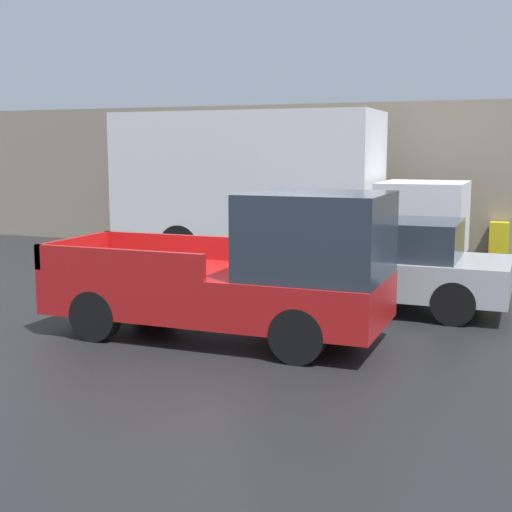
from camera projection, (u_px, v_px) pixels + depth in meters
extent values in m
plane|color=#232326|center=(258.00, 329.00, 11.27)|extent=(60.00, 60.00, 0.00)
cube|color=gray|center=(375.00, 179.00, 18.88)|extent=(28.00, 0.15, 4.02)
cube|color=red|center=(216.00, 292.00, 10.70)|extent=(5.07, 1.94, 0.68)
cube|color=#28333D|center=(317.00, 235.00, 9.99)|extent=(1.93, 1.82, 1.19)
cube|color=red|center=(176.00, 246.00, 11.88)|extent=(2.79, 0.10, 0.38)
cube|color=red|center=(116.00, 262.00, 10.18)|extent=(2.79, 0.10, 0.38)
cube|color=red|center=(76.00, 249.00, 11.51)|extent=(0.10, 1.94, 0.38)
cylinder|color=black|center=(332.00, 309.00, 10.96)|extent=(0.76, 0.26, 0.76)
cylinder|color=black|center=(298.00, 335.00, 9.39)|extent=(0.76, 0.26, 0.76)
cylinder|color=black|center=(153.00, 294.00, 12.09)|extent=(0.76, 0.26, 0.76)
cylinder|color=black|center=(95.00, 315.00, 10.52)|extent=(0.76, 0.26, 0.76)
cube|color=#B7BABF|center=(381.00, 273.00, 12.70)|extent=(4.39, 1.98, 0.63)
cube|color=#28333D|center=(389.00, 238.00, 12.56)|extent=(2.42, 1.75, 0.64)
cylinder|color=black|center=(464.00, 284.00, 13.07)|extent=(0.72, 0.22, 0.72)
cylinder|color=black|center=(453.00, 303.00, 11.43)|extent=(0.72, 0.22, 0.72)
cylinder|color=black|center=(321.00, 275.00, 14.06)|extent=(0.72, 0.22, 0.72)
cylinder|color=black|center=(293.00, 291.00, 12.41)|extent=(0.72, 0.22, 0.72)
cube|color=white|center=(423.00, 218.00, 15.88)|extent=(1.83, 2.25, 1.60)
cube|color=white|center=(247.00, 179.00, 17.30)|extent=(6.32, 2.37, 3.19)
cylinder|color=black|center=(414.00, 246.00, 17.09)|extent=(1.02, 0.30, 1.02)
cylinder|color=black|center=(399.00, 258.00, 15.15)|extent=(1.02, 0.30, 1.02)
cylinder|color=black|center=(217.00, 236.00, 18.96)|extent=(1.02, 0.30, 1.02)
cylinder|color=black|center=(181.00, 246.00, 17.03)|extent=(1.02, 0.30, 1.02)
cube|color=gold|center=(499.00, 243.00, 17.65)|extent=(0.45, 0.40, 1.02)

